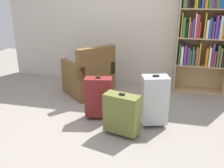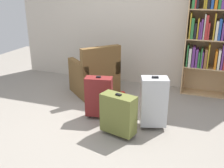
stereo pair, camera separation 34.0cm
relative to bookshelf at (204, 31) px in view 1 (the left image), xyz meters
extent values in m
plane|color=gray|center=(-1.47, -1.80, -1.10)|extent=(8.33, 8.33, 0.00)
cube|color=beige|center=(-1.47, 0.23, 0.20)|extent=(4.76, 0.10, 2.60)
cube|color=tan|center=(-0.43, 0.00, -0.12)|extent=(0.02, 0.32, 1.96)
cube|color=tan|center=(0.00, 0.15, -0.12)|extent=(0.88, 0.02, 1.96)
cube|color=tan|center=(0.00, 0.00, -1.09)|extent=(0.84, 0.30, 0.02)
cube|color=tan|center=(0.00, 0.00, -0.60)|extent=(0.84, 0.30, 0.02)
cube|color=tan|center=(0.00, 0.00, -0.11)|extent=(0.84, 0.30, 0.02)
cube|color=tan|center=(0.00, 0.00, 0.37)|extent=(0.84, 0.30, 0.02)
cube|color=#2D7238|center=(-0.38, -0.05, -0.41)|extent=(0.02, 0.22, 0.38)
cube|color=silver|center=(-0.33, -0.04, -0.43)|extent=(0.04, 0.23, 0.32)
cube|color=#66337F|center=(-0.28, -0.03, -0.42)|extent=(0.04, 0.25, 0.35)
cube|color=#66337F|center=(-0.22, -0.02, -0.44)|extent=(0.04, 0.27, 0.32)
cube|color=#2D7238|center=(-0.18, -0.05, -0.46)|extent=(0.03, 0.21, 0.28)
cube|color=#2D7238|center=(-0.15, -0.04, -0.43)|extent=(0.02, 0.24, 0.33)
cube|color=#66337F|center=(-0.12, -0.06, -0.45)|extent=(0.02, 0.18, 0.28)
cube|color=brown|center=(-0.08, -0.02, -0.43)|extent=(0.04, 0.27, 0.33)
cube|color=gold|center=(-0.04, -0.03, -0.39)|extent=(0.02, 0.26, 0.41)
cube|color=orange|center=(0.08, -0.05, -0.44)|extent=(0.03, 0.21, 0.31)
cube|color=silver|center=(0.13, -0.04, -0.43)|extent=(0.04, 0.23, 0.33)
cube|color=#66337F|center=(0.18, -0.06, -0.39)|extent=(0.03, 0.20, 0.41)
cube|color=#B22D2D|center=(0.22, -0.03, -0.46)|extent=(0.03, 0.25, 0.28)
cube|color=#2D7238|center=(0.27, -0.05, -0.41)|extent=(0.03, 0.22, 0.37)
cube|color=brown|center=(0.31, -0.03, -0.43)|extent=(0.03, 0.26, 0.33)
cube|color=black|center=(0.36, -0.03, -0.43)|extent=(0.04, 0.26, 0.33)
cube|color=gold|center=(-0.38, -0.05, 0.11)|extent=(0.02, 0.21, 0.42)
cube|color=#2D7238|center=(-0.34, -0.03, 0.06)|extent=(0.04, 0.25, 0.34)
cube|color=black|center=(-0.29, -0.05, 0.02)|extent=(0.04, 0.22, 0.26)
cube|color=gold|center=(-0.26, -0.06, 0.06)|extent=(0.02, 0.20, 0.34)
cube|color=#66337F|center=(-0.23, -0.06, 0.04)|extent=(0.02, 0.19, 0.28)
cube|color=#66337F|center=(-0.19, -0.05, 0.06)|extent=(0.03, 0.21, 0.33)
cube|color=silver|center=(-0.16, -0.07, 0.10)|extent=(0.02, 0.18, 0.41)
cube|color=#B22D2D|center=(-0.12, -0.03, 0.09)|extent=(0.04, 0.26, 0.39)
cube|color=#B22D2D|center=(-0.08, -0.04, 0.03)|extent=(0.03, 0.23, 0.27)
cube|color=gold|center=(0.00, -0.02, 0.11)|extent=(0.02, 0.27, 0.42)
cube|color=silver|center=(0.04, -0.04, 0.05)|extent=(0.04, 0.23, 0.31)
cube|color=#264C99|center=(0.08, -0.06, 0.07)|extent=(0.04, 0.20, 0.34)
cube|color=#66337F|center=(0.13, -0.04, 0.04)|extent=(0.03, 0.23, 0.29)
cube|color=#66337F|center=(0.18, -0.02, 0.09)|extent=(0.04, 0.27, 0.38)
cube|color=#264C99|center=(0.22, -0.04, 0.06)|extent=(0.02, 0.24, 0.32)
cube|color=silver|center=(0.25, -0.04, 0.08)|extent=(0.03, 0.23, 0.38)
cube|color=orange|center=(0.29, -0.04, 0.09)|extent=(0.03, 0.24, 0.40)
cube|color=#B22D2D|center=(0.11, -0.06, 0.52)|extent=(0.02, 0.19, 0.26)
cube|color=#264C99|center=(0.22, -0.02, 0.51)|extent=(0.04, 0.27, 0.25)
cube|color=brown|center=(-1.93, -0.60, -0.90)|extent=(0.99, 0.99, 0.40)
cube|color=#91724F|center=(-1.93, -0.60, -0.66)|extent=(0.77, 0.76, 0.08)
cube|color=brown|center=(-1.72, -0.79, -0.45)|extent=(0.55, 0.61, 0.50)
cube|color=brown|center=(-1.74, -0.37, -0.59)|extent=(0.59, 0.54, 0.22)
cube|color=brown|center=(-2.13, -0.83, -0.59)|extent=(0.59, 0.54, 0.22)
cylinder|color=red|center=(-1.38, -0.65, -1.06)|extent=(0.08, 0.08, 0.10)
torus|color=red|center=(-1.32, -0.65, -1.05)|extent=(0.06, 0.01, 0.06)
cube|color=maroon|center=(-1.48, -1.49, -0.77)|extent=(0.41, 0.26, 0.57)
cube|color=black|center=(-1.48, -1.49, -0.47)|extent=(0.07, 0.05, 0.02)
cylinder|color=black|center=(-1.61, -1.52, -1.08)|extent=(0.06, 0.06, 0.05)
cylinder|color=black|center=(-1.34, -1.46, -1.08)|extent=(0.06, 0.06, 0.05)
cube|color=brown|center=(-1.06, -1.86, -0.80)|extent=(0.48, 0.30, 0.51)
cube|color=black|center=(-1.06, -1.86, -0.54)|extent=(0.08, 0.06, 0.02)
cylinder|color=black|center=(-1.21, -1.82, -1.08)|extent=(0.06, 0.06, 0.05)
cylinder|color=black|center=(-0.91, -1.90, -1.08)|extent=(0.06, 0.06, 0.05)
cube|color=#B7BABF|center=(-0.68, -1.51, -0.72)|extent=(0.40, 0.32, 0.66)
cube|color=black|center=(-0.68, -1.51, -0.38)|extent=(0.09, 0.07, 0.02)
cylinder|color=black|center=(-0.79, -1.54, -1.08)|extent=(0.06, 0.06, 0.05)
cylinder|color=black|center=(-0.56, -1.47, -1.08)|extent=(0.06, 0.06, 0.05)
camera|label=1|loc=(-0.47, -4.76, 0.69)|focal=41.57mm
camera|label=2|loc=(-0.15, -4.66, 0.69)|focal=41.57mm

